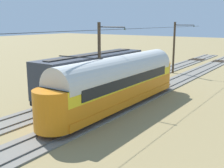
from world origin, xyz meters
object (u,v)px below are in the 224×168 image
catenary_pole_foreground (174,47)px  boxcar_adjacent (94,73)px  catenary_pole_mid_near (100,61)px  track_end_bumper (156,71)px  vintage_streetcar (119,81)px

catenary_pole_foreground → boxcar_adjacent: bearing=83.9°
boxcar_adjacent → catenary_pole_foreground: 15.91m
catenary_pole_mid_near → track_end_bumper: (1.67, -14.83, -3.25)m
vintage_streetcar → catenary_pole_mid_near: catenary_pole_mid_near is taller
vintage_streetcar → catenary_pole_foreground: catenary_pole_foreground is taller
catenary_pole_foreground → catenary_pole_mid_near: (0.00, 16.97, 0.00)m
vintage_streetcar → track_end_bumper: vintage_streetcar is taller
catenary_pole_mid_near → track_end_bumper: catenary_pole_mid_near is taller
track_end_bumper → boxcar_adjacent: bearing=90.0°
boxcar_adjacent → catenary_pole_mid_near: catenary_pole_mid_near is taller
boxcar_adjacent → catenary_pole_foreground: bearing=-96.1°
boxcar_adjacent → catenary_pole_mid_near: size_ratio=1.93×
catenary_pole_mid_near → track_end_bumper: bearing=-83.6°
boxcar_adjacent → track_end_bumper: bearing=-90.0°
boxcar_adjacent → catenary_pole_mid_near: (-1.67, 1.22, 1.48)m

